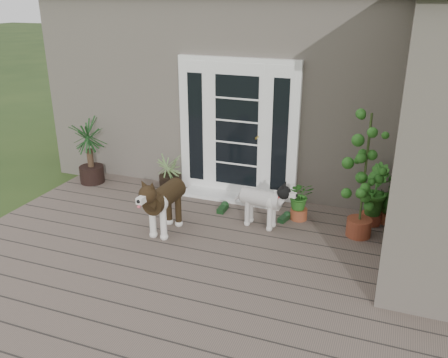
% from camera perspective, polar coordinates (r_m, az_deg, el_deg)
% --- Properties ---
extents(deck, '(6.20, 4.60, 0.12)m').
position_cam_1_polar(deck, '(5.81, -3.84, -10.64)').
color(deck, '#6B5B4C').
rests_on(deck, ground).
extents(house_main, '(7.40, 4.00, 3.10)m').
position_cam_1_polar(house_main, '(9.09, 7.18, 11.25)').
color(house_main, '#665E54').
rests_on(house_main, ground).
extents(door_unit, '(1.90, 0.14, 2.15)m').
position_cam_1_polar(door_unit, '(7.30, 1.62, 6.02)').
color(door_unit, white).
rests_on(door_unit, deck).
extents(door_step, '(1.60, 0.40, 0.05)m').
position_cam_1_polar(door_step, '(7.48, 1.04, -2.15)').
color(door_step, white).
rests_on(door_step, deck).
extents(brindle_dog, '(0.43, 0.93, 0.76)m').
position_cam_1_polar(brindle_dog, '(6.37, -7.08, -3.21)').
color(brindle_dog, '#342413').
rests_on(brindle_dog, deck).
extents(white_dog, '(0.77, 0.40, 0.61)m').
position_cam_1_polar(white_dog, '(6.51, 4.44, -3.22)').
color(white_dog, white).
rests_on(white_dog, deck).
extents(spider_plant, '(0.71, 0.71, 0.64)m').
position_cam_1_polar(spider_plant, '(7.77, -6.51, 1.00)').
color(spider_plant, '#99BC74').
rests_on(spider_plant, deck).
extents(yucca, '(0.97, 0.97, 1.12)m').
position_cam_1_polar(yucca, '(8.24, -15.87, 3.27)').
color(yucca, black).
rests_on(yucca, deck).
extents(herb_a, '(0.48, 0.48, 0.49)m').
position_cam_1_polar(herb_a, '(6.80, 9.05, -2.90)').
color(herb_a, '#215819').
rests_on(herb_a, deck).
extents(herb_b, '(0.53, 0.53, 0.65)m').
position_cam_1_polar(herb_b, '(6.87, 17.48, -2.68)').
color(herb_b, '#17511A').
rests_on(herb_b, deck).
extents(herb_c, '(0.53, 0.53, 0.59)m').
position_cam_1_polar(herb_c, '(7.01, 19.41, -2.71)').
color(herb_c, '#1F5117').
rests_on(herb_c, deck).
extents(sapling, '(0.59, 0.59, 1.73)m').
position_cam_1_polar(sapling, '(6.27, 16.56, 0.44)').
color(sapling, '#1A5E1B').
rests_on(sapling, deck).
extents(clog_left, '(0.15, 0.31, 0.09)m').
position_cam_1_polar(clog_left, '(7.05, -0.14, -3.48)').
color(clog_left, black).
rests_on(clog_left, deck).
extents(clog_right, '(0.20, 0.31, 0.09)m').
position_cam_1_polar(clog_right, '(6.82, 7.27, -4.61)').
color(clog_right, '#143217').
rests_on(clog_right, deck).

